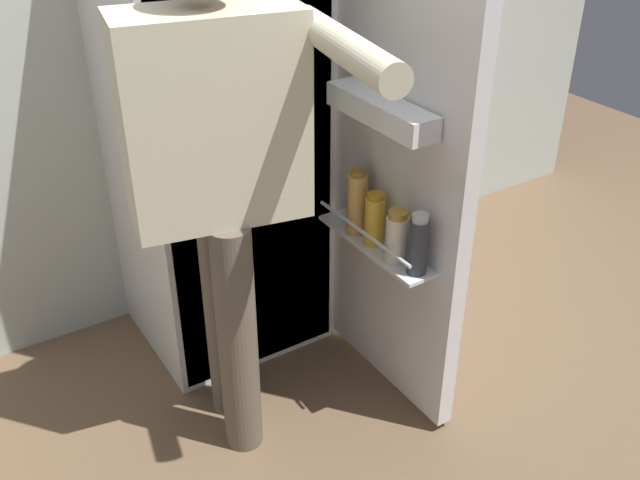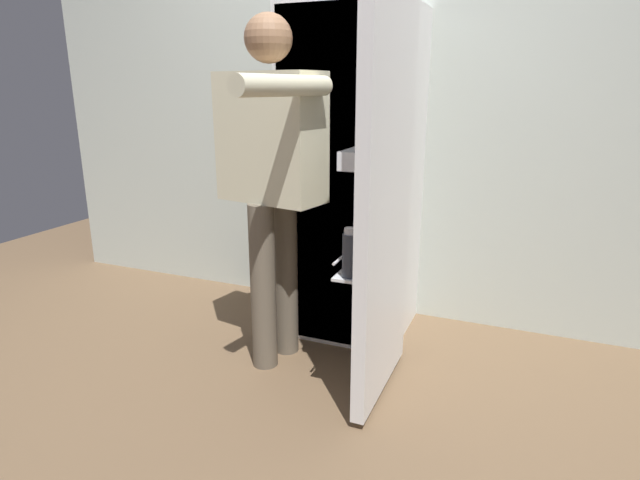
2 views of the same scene
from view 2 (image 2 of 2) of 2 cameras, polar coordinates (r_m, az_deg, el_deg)
The scene contains 4 objects.
ground_plane at distance 2.60m, azimuth -0.70°, elevation -13.73°, with size 6.66×6.66×0.00m, color brown.
kitchen_wall at distance 3.06m, azimuth 5.86°, elevation 15.71°, with size 4.40×0.10×2.55m, color beige.
refrigerator at distance 2.72m, azimuth 3.82°, elevation 6.58°, with size 0.69×1.19×1.68m.
person at distance 2.39m, azimuth -5.11°, elevation 8.21°, with size 0.56×0.83×1.60m.
Camera 2 is at (0.89, -2.07, 1.30)m, focal length 29.42 mm.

